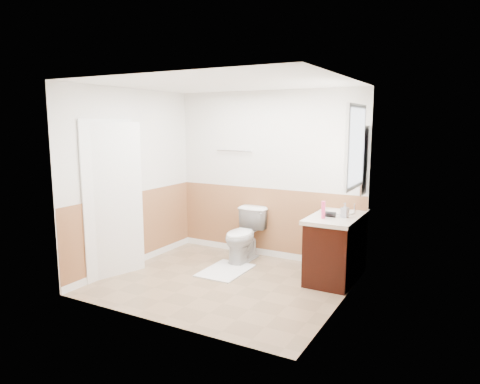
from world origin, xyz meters
The scene contains 32 objects.
floor centered at (0.00, 0.00, 0.00)m, with size 3.00×3.00×0.00m, color #8C7051.
ceiling centered at (0.00, 0.00, 2.50)m, with size 3.00×3.00×0.00m, color white.
wall_back centered at (0.00, 1.30, 1.25)m, with size 3.00×3.00×0.00m, color silver.
wall_front centered at (0.00, -1.30, 1.25)m, with size 3.00×3.00×0.00m, color silver.
wall_left centered at (-1.50, 0.00, 1.25)m, with size 3.00×3.00×0.00m, color silver.
wall_right centered at (1.50, 0.00, 1.25)m, with size 3.00×3.00×0.00m, color silver.
wainscot_back centered at (0.00, 1.29, 0.50)m, with size 3.00×3.00×0.00m, color #A06740.
wainscot_front centered at (0.00, -1.29, 0.50)m, with size 3.00×3.00×0.00m, color #A06740.
wainscot_left centered at (-1.49, 0.00, 0.50)m, with size 2.60×2.60×0.00m, color #A06740.
wainscot_right centered at (1.49, 0.00, 0.50)m, with size 2.60×2.60×0.00m, color #A06740.
toilet centered at (-0.19, 0.90, 0.39)m, with size 0.43×0.76×0.78m, color silver.
bath_mat centered at (-0.19, 0.36, 0.01)m, with size 0.55×0.80×0.02m, color silver.
vanity_cabinet centered at (1.21, 0.85, 0.40)m, with size 0.55×1.10×0.80m, color black.
vanity_knob_left centered at (0.91, 0.75, 0.55)m, with size 0.03×0.03×0.03m, color silver.
vanity_knob_right centered at (0.91, 0.95, 0.55)m, with size 0.03×0.03×0.03m, color silver.
countertop centered at (1.20, 0.85, 0.83)m, with size 0.60×1.15×0.05m, color silver.
sink_basin centered at (1.21, 1.00, 0.86)m, with size 0.36×0.36×0.02m, color silver.
faucet centered at (1.39, 1.00, 0.92)m, with size 0.02×0.02×0.14m, color silver.
lotion_bottle centered at (1.11, 0.56, 0.96)m, with size 0.05×0.05×0.22m, color #E73C72.
soap_dispenser centered at (1.33, 0.75, 0.94)m, with size 0.08×0.09×0.19m, color #9096A2.
hair_dryer_body centered at (1.16, 0.69, 0.89)m, with size 0.07×0.07×0.14m, color black.
hair_dryer_handle centered at (1.13, 0.71, 0.86)m, with size 0.03×0.03×0.07m, color black.
mirror_panel centered at (1.48, 1.10, 1.55)m, with size 0.02×0.35×0.90m, color silver.
window_frame centered at (1.47, 0.59, 1.75)m, with size 0.04×0.80×1.00m, color white.
window_glass centered at (1.49, 0.59, 1.75)m, with size 0.01×0.70×0.90m, color white.
door centered at (-1.40, -0.45, 1.02)m, with size 0.05×0.80×2.04m, color white.
door_frame centered at (-1.48, -0.45, 1.03)m, with size 0.02×0.92×2.10m, color white.
door_knob centered at (-1.34, -0.12, 0.95)m, with size 0.06×0.06×0.06m, color silver.
towel_bar centered at (-0.55, 1.25, 1.60)m, with size 0.02×0.02×0.62m, color silver.
tp_holder_bar centered at (-0.10, 1.23, 0.70)m, with size 0.02×0.02×0.14m, color silver.
tp_roll centered at (-0.10, 1.23, 0.70)m, with size 0.11×0.11×0.10m, color white.
tp_sheet centered at (-0.10, 1.23, 0.59)m, with size 0.10×0.01×0.16m, color white.
Camera 1 is at (2.74, -4.57, 2.04)m, focal length 32.45 mm.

